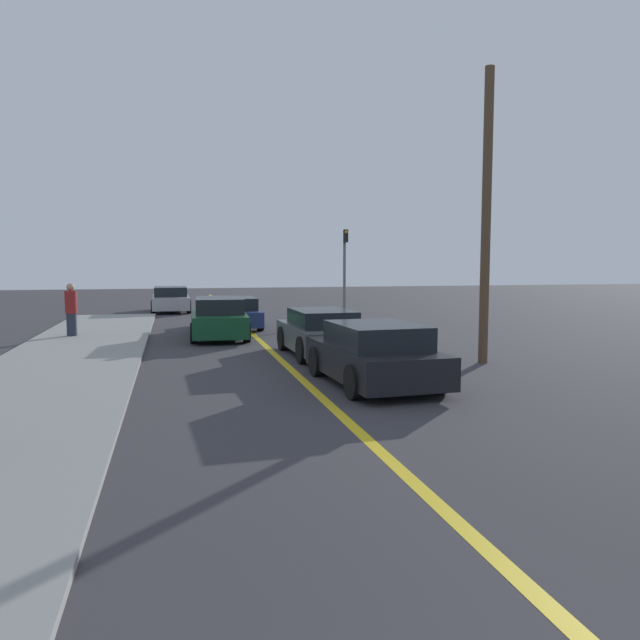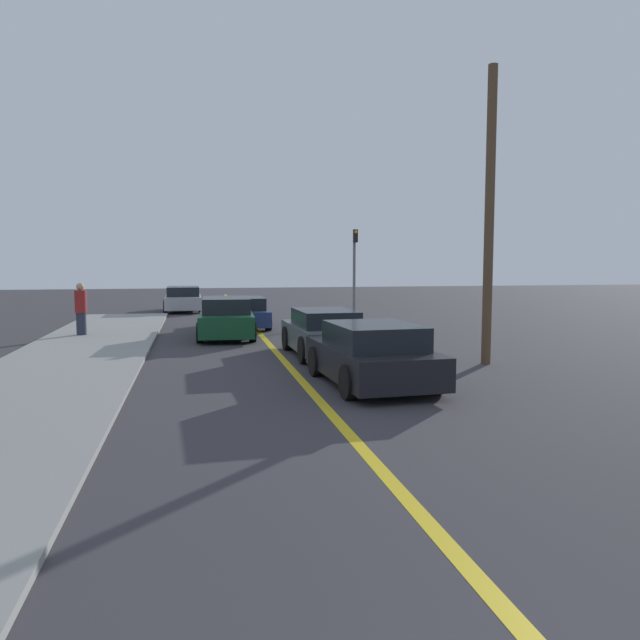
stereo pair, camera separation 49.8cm
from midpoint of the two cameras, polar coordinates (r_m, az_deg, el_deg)
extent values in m
cube|color=gold|center=(19.36, -3.78, -2.38)|extent=(0.20, 60.00, 0.01)
cube|color=gray|center=(16.44, -21.55, -3.99)|extent=(3.70, 29.90, 0.10)
cube|color=black|center=(13.34, 5.78, -3.74)|extent=(2.12, 4.19, 0.65)
cube|color=black|center=(13.07, 6.06, -1.42)|extent=(1.78, 2.34, 0.49)
cylinder|color=black|center=(14.29, 0.62, -3.81)|extent=(0.26, 0.69, 0.67)
cylinder|color=black|center=(14.86, 7.30, -3.49)|extent=(0.26, 0.69, 0.67)
cylinder|color=black|center=(11.90, 3.86, -5.70)|extent=(0.26, 0.69, 0.67)
cylinder|color=black|center=(12.58, 11.63, -5.19)|extent=(0.26, 0.69, 0.67)
cube|color=#4C5156|center=(17.36, 1.15, -1.56)|extent=(1.82, 4.08, 0.65)
cube|color=black|center=(17.11, 1.30, 0.18)|extent=(1.57, 2.26, 0.45)
cylinder|color=black|center=(18.42, -2.24, -1.67)|extent=(0.24, 0.71, 0.71)
cylinder|color=black|center=(18.79, 2.63, -1.53)|extent=(0.24, 0.71, 0.71)
cylinder|color=black|center=(15.99, -0.58, -2.76)|extent=(0.24, 0.71, 0.71)
cylinder|color=black|center=(16.41, 4.97, -2.56)|extent=(0.24, 0.71, 0.71)
cube|color=#144728|center=(21.61, -7.91, -0.20)|extent=(1.96, 4.37, 0.69)
cube|color=black|center=(21.35, -7.90, 1.36)|extent=(1.66, 2.43, 0.51)
cylinder|color=black|center=(22.97, -10.05, -0.39)|extent=(0.25, 0.67, 0.66)
cylinder|color=black|center=(22.99, -5.86, -0.33)|extent=(0.25, 0.67, 0.66)
cylinder|color=black|center=(20.32, -10.22, -1.15)|extent=(0.25, 0.67, 0.66)
cylinder|color=black|center=(20.34, -5.49, -1.08)|extent=(0.25, 0.67, 0.66)
cube|color=navy|center=(24.69, -6.51, 0.35)|extent=(1.87, 3.88, 0.58)
cube|color=black|center=(24.46, -6.49, 1.53)|extent=(1.62, 2.14, 0.47)
cylinder|color=black|center=(25.82, -8.67, 0.21)|extent=(0.23, 0.62, 0.61)
cylinder|color=black|center=(25.98, -4.89, 0.28)|extent=(0.23, 0.62, 0.61)
cylinder|color=black|center=(23.45, -8.30, -0.31)|extent=(0.23, 0.62, 0.61)
cylinder|color=black|center=(23.63, -4.15, -0.22)|extent=(0.23, 0.62, 0.61)
cube|color=#9E9EA3|center=(33.19, -11.96, 1.65)|extent=(1.86, 4.19, 0.63)
cube|color=black|center=(32.95, -11.98, 2.59)|extent=(1.62, 2.31, 0.48)
cylinder|color=black|center=(34.50, -13.38, 1.49)|extent=(0.23, 0.69, 0.69)
cylinder|color=black|center=(34.50, -10.52, 1.55)|extent=(0.23, 0.69, 0.69)
cylinder|color=black|center=(31.92, -13.50, 1.18)|extent=(0.23, 0.69, 0.69)
cylinder|color=black|center=(31.92, -10.41, 1.24)|extent=(0.23, 0.69, 0.69)
cylinder|color=#282D3D|center=(22.79, -20.40, -0.32)|extent=(0.33, 0.33, 0.76)
cylinder|color=maroon|center=(22.73, -20.46, 1.59)|extent=(0.39, 0.39, 0.76)
sphere|color=tan|center=(22.70, -20.51, 2.87)|extent=(0.25, 0.25, 0.25)
cylinder|color=slate|center=(27.10, 3.67, 4.06)|extent=(0.12, 0.12, 3.97)
cube|color=black|center=(26.94, 3.79, 7.68)|extent=(0.18, 0.18, 0.55)
sphere|color=orange|center=(26.86, 3.85, 8.04)|extent=(0.14, 0.14, 0.14)
cylinder|color=brown|center=(16.45, 16.08, 9.01)|extent=(0.24, 0.24, 7.43)
camera|label=1|loc=(0.25, -89.03, 0.09)|focal=35.00mm
camera|label=2|loc=(0.25, 90.97, -0.09)|focal=35.00mm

